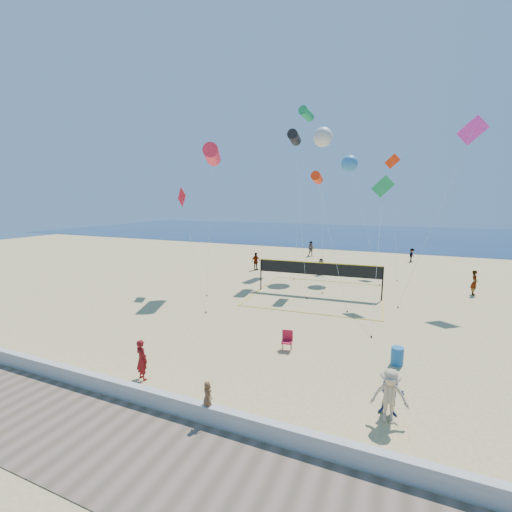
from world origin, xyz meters
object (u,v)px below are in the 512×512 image
at_px(woman, 142,360).
at_px(volleyball_net, 318,272).
at_px(trash_barrel, 397,356).
at_px(camp_chair, 287,339).

xyz_separation_m(woman, volleyball_net, (3.58, 14.86, 0.87)).
bearing_deg(woman, trash_barrel, -132.67).
xyz_separation_m(trash_barrel, volleyball_net, (-5.68, 9.58, 1.30)).
height_order(camp_chair, trash_barrel, camp_chair).
relative_size(woman, trash_barrel, 2.12).
bearing_deg(volleyball_net, camp_chair, -88.81).
distance_m(camp_chair, trash_barrel, 4.85).
relative_size(woman, camp_chair, 1.59).
distance_m(woman, volleyball_net, 15.31).
bearing_deg(woman, camp_chair, -114.90).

